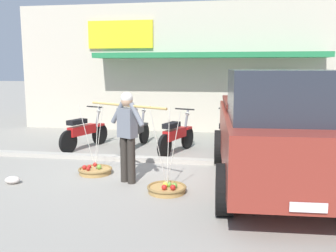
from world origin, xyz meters
TOP-DOWN VIEW (x-y plane):
  - ground_plane at (0.00, 0.00)m, footprint 90.00×90.00m
  - sidewalk_curb at (0.00, 0.70)m, footprint 20.00×0.24m
  - fruit_vendor at (-0.20, -0.91)m, footprint 1.65×0.93m
  - fruit_basket_left_side at (0.61, -1.35)m, footprint 0.68×0.68m
  - fruit_basket_right_side at (-1.02, -0.46)m, footprint 0.68×0.68m
  - motorcycle_nearest_shop at (-2.15, 1.73)m, footprint 0.74×1.75m
  - motorcycle_second_in_row at (-0.83, 2.00)m, footprint 0.54×1.81m
  - motorcycle_third_in_row at (0.33, 1.59)m, footprint 0.74×1.75m
  - motorcycle_end_of_row at (1.56, 1.89)m, footprint 0.54×1.82m
  - parked_truck at (2.49, -0.80)m, footprint 2.36×4.80m
  - storefront_building at (0.91, 7.29)m, footprint 13.00×6.00m
  - plastic_litter_bag at (-2.30, -1.34)m, footprint 0.28×0.22m
  - wooden_crate at (1.95, 2.32)m, footprint 0.44×0.36m

SIDE VIEW (x-z plane):
  - ground_plane at x=0.00m, z-range 0.00..0.00m
  - sidewalk_curb at x=0.00m, z-range 0.00..0.10m
  - plastic_litter_bag at x=-2.30m, z-range 0.00..0.14m
  - fruit_basket_right_side at x=-1.02m, z-range -0.65..0.80m
  - fruit_basket_left_side at x=0.61m, z-range -0.65..0.80m
  - wooden_crate at x=1.95m, z-range 0.00..0.32m
  - motorcycle_nearest_shop at x=-2.15m, z-range -0.09..1.00m
  - motorcycle_second_in_row at x=-0.83m, z-range -0.09..1.00m
  - motorcycle_third_in_row at x=0.33m, z-range -0.09..1.00m
  - motorcycle_end_of_row at x=1.56m, z-range -0.09..1.00m
  - fruit_vendor at x=-0.20m, z-range 0.13..1.83m
  - parked_truck at x=2.49m, z-range -0.02..2.08m
  - storefront_building at x=0.91m, z-range 0.00..4.20m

